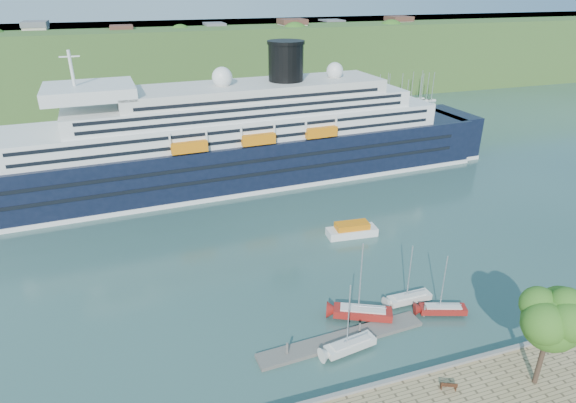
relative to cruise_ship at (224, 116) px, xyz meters
The scene contains 12 objects.
ground 60.82m from the cruise_ship, 86.52° to the right, with size 400.00×400.00×0.00m, color #294943.
far_hillside 85.92m from the cruise_ship, 87.60° to the left, with size 400.00×50.00×24.00m, color #3C6327.
quay_coping 60.76m from the cruise_ship, 86.54° to the right, with size 220.00×0.50×0.30m, color slate.
cruise_ship is the anchor object (origin of this frame).
park_bench 63.71m from the cruise_ship, 81.88° to the right, with size 1.63×0.67×1.04m, color #462514, non-canonical shape.
promenade_tree 66.57m from the cruise_ship, 74.62° to the right, with size 7.09×7.09×11.74m, color #306219, non-canonical shape.
floating_pontoon 53.06m from the cruise_ship, 87.33° to the right, with size 20.09×2.46×0.45m, color #646159, non-canonical shape.
sailboat_white_near 53.99m from the cruise_ship, 87.29° to the right, with size 6.54×1.82×8.44m, color silver, non-canonical shape.
sailboat_red 49.70m from the cruise_ship, 82.63° to the right, with size 7.70×2.14×9.95m, color maroon, non-canonical shape.
sailboat_white_far 50.27m from the cruise_ship, 74.32° to the right, with size 6.25×1.74×8.07m, color silver, non-canonical shape.
tender_launch 34.45m from the cruise_ship, 63.82° to the right, with size 8.13×2.78×2.25m, color orange, non-canonical shape.
sailboat_extra 54.13m from the cruise_ship, 72.53° to the right, with size 6.15×1.71×7.95m, color maroon, non-canonical shape.
Camera 1 is at (-20.60, -31.12, 37.09)m, focal length 30.00 mm.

